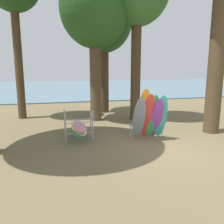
{
  "coord_description": "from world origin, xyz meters",
  "views": [
    {
      "loc": [
        -3.61,
        -7.32,
        2.9
      ],
      "look_at": [
        -1.28,
        1.86,
        1.1
      ],
      "focal_mm": 36.12,
      "sensor_mm": 36.0,
      "label": 1
    }
  ],
  "objects_px": {
    "tree_far_right_back": "(94,9)",
    "leaning_board_pile": "(150,117)",
    "tree_far_left_back": "(104,20)",
    "board_storage_rack": "(79,128)"
  },
  "relations": [
    {
      "from": "board_storage_rack",
      "to": "tree_far_left_back",
      "type": "bearing_deg",
      "value": 68.0
    },
    {
      "from": "board_storage_rack",
      "to": "tree_far_right_back",
      "type": "bearing_deg",
      "value": 68.77
    },
    {
      "from": "tree_far_right_back",
      "to": "leaning_board_pile",
      "type": "bearing_deg",
      "value": -69.8
    },
    {
      "from": "tree_far_right_back",
      "to": "board_storage_rack",
      "type": "distance_m",
      "value": 6.66
    },
    {
      "from": "leaning_board_pile",
      "to": "board_storage_rack",
      "type": "xyz_separation_m",
      "value": [
        -2.87,
        0.69,
        -0.47
      ]
    },
    {
      "from": "tree_far_left_back",
      "to": "tree_far_right_back",
      "type": "height_order",
      "value": "tree_far_right_back"
    },
    {
      "from": "tree_far_right_back",
      "to": "tree_far_left_back",
      "type": "bearing_deg",
      "value": 66.89
    },
    {
      "from": "tree_far_left_back",
      "to": "board_storage_rack",
      "type": "xyz_separation_m",
      "value": [
        -2.35,
        -5.83,
        -5.5
      ]
    },
    {
      "from": "tree_far_right_back",
      "to": "board_storage_rack",
      "type": "relative_size",
      "value": 3.9
    },
    {
      "from": "tree_far_left_back",
      "to": "leaning_board_pile",
      "type": "relative_size",
      "value": 3.78
    }
  ]
}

